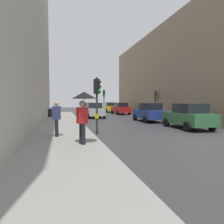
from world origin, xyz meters
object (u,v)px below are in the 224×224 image
object	(u,v)px
traffic_light_near_right	(97,95)
traffic_light_mid_street	(155,99)
car_silver_hatchback	(94,110)
car_red_sedan	(121,108)
car_yellow_taxi	(110,107)
car_green_estate	(188,116)
pedestrian_with_umbrella	(84,103)
car_blue_van	(149,112)
traffic_light_far_median	(104,98)
pedestrian_with_grey_backpack	(56,116)
car_white_compact	(87,108)

from	to	relation	value
traffic_light_near_right	traffic_light_mid_street	size ratio (longest dim) A/B	1.03
traffic_light_near_right	car_silver_hatchback	distance (m)	12.38
car_red_sedan	car_yellow_taxi	bearing A→B (deg)	89.78
car_green_estate	pedestrian_with_umbrella	bearing A→B (deg)	-152.24
car_blue_van	pedestrian_with_umbrella	bearing A→B (deg)	-127.55
traffic_light_far_median	car_blue_van	distance (m)	10.08
car_yellow_taxi	car_blue_van	size ratio (longest dim) A/B	1.01
traffic_light_far_median	pedestrian_with_grey_backpack	xyz separation A→B (m)	(-6.04, -16.91, -1.30)
traffic_light_near_right	car_green_estate	distance (m)	6.79
pedestrian_with_grey_backpack	traffic_light_near_right	bearing A→B (deg)	24.75
traffic_light_mid_street	pedestrian_with_umbrella	xyz separation A→B (m)	(-9.65, -12.98, -0.37)
car_red_sedan	car_white_compact	bearing A→B (deg)	139.41
traffic_light_mid_street	pedestrian_with_grey_backpack	distance (m)	15.34
pedestrian_with_umbrella	pedestrian_with_grey_backpack	size ratio (longest dim) A/B	1.21
car_silver_hatchback	car_red_sedan	world-z (taller)	same
traffic_light_mid_street	car_blue_van	world-z (taller)	traffic_light_mid_street
traffic_light_near_right	car_white_compact	world-z (taller)	traffic_light_near_right
traffic_light_far_median	car_blue_van	xyz separation A→B (m)	(2.33, -9.67, -1.59)
car_silver_hatchback	pedestrian_with_grey_backpack	size ratio (longest dim) A/B	2.38
traffic_light_near_right	pedestrian_with_umbrella	bearing A→B (deg)	-109.39
traffic_light_near_right	car_blue_van	world-z (taller)	traffic_light_near_right
traffic_light_near_right	car_green_estate	size ratio (longest dim) A/B	0.77
car_silver_hatchback	car_blue_van	bearing A→B (deg)	-54.47
car_silver_hatchback	car_red_sedan	size ratio (longest dim) A/B	0.98
car_silver_hatchback	pedestrian_with_grey_backpack	distance (m)	13.85
car_yellow_taxi	car_red_sedan	size ratio (longest dim) A/B	1.00
car_green_estate	traffic_light_far_median	bearing A→B (deg)	100.70
traffic_light_mid_street	car_yellow_taxi	bearing A→B (deg)	97.44
car_white_compact	pedestrian_with_umbrella	world-z (taller)	pedestrian_with_umbrella
traffic_light_mid_street	pedestrian_with_umbrella	size ratio (longest dim) A/B	1.50
traffic_light_far_median	traffic_light_mid_street	xyz separation A→B (m)	(4.77, -6.08, -0.26)
traffic_light_far_median	pedestrian_with_umbrella	size ratio (longest dim) A/B	1.67
traffic_light_near_right	car_white_compact	size ratio (longest dim) A/B	0.76
traffic_light_mid_street	car_green_estate	size ratio (longest dim) A/B	0.75
car_silver_hatchback	car_yellow_taxi	xyz separation A→B (m)	(4.85, 11.85, 0.00)
car_blue_van	car_green_estate	distance (m)	5.34
traffic_light_far_median	car_green_estate	world-z (taller)	traffic_light_far_median
pedestrian_with_umbrella	pedestrian_with_grey_backpack	bearing A→B (deg)	118.43
car_yellow_taxi	car_blue_van	bearing A→B (deg)	-91.86
traffic_light_far_median	car_silver_hatchback	world-z (taller)	traffic_light_far_median
traffic_light_mid_street	car_white_compact	world-z (taller)	traffic_light_mid_street
traffic_light_mid_street	car_yellow_taxi	world-z (taller)	traffic_light_mid_street
traffic_light_far_median	car_red_sedan	xyz separation A→B (m)	(2.88, 1.60, -1.59)
traffic_light_far_median	traffic_light_mid_street	world-z (taller)	traffic_light_far_median
car_blue_van	pedestrian_with_grey_backpack	size ratio (longest dim) A/B	2.40
car_white_compact	pedestrian_with_grey_backpack	bearing A→B (deg)	-100.98
car_silver_hatchback	pedestrian_with_umbrella	size ratio (longest dim) A/B	1.97
traffic_light_near_right	traffic_light_far_median	xyz separation A→B (m)	(3.76, 15.86, 0.20)
traffic_light_mid_street	car_silver_hatchback	size ratio (longest dim) A/B	0.76
traffic_light_mid_street	car_silver_hatchback	bearing A→B (deg)	160.41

